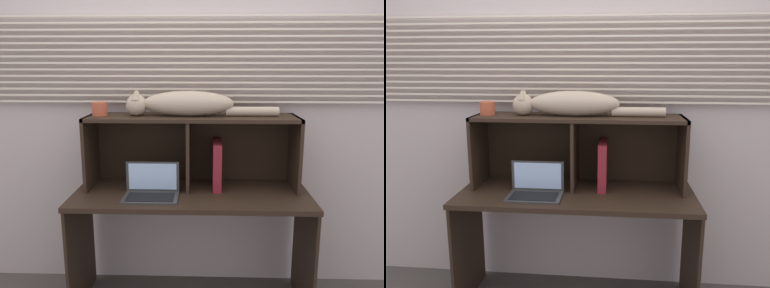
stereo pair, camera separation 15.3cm
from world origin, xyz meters
TOP-DOWN VIEW (x-y plane):
  - back_panel_with_blinds at (0.00, 0.55)m, footprint 4.40×0.08m
  - desk at (0.00, 0.22)m, footprint 1.44×0.58m
  - hutch_shelf_unit at (-0.00, 0.37)m, footprint 1.31×0.33m
  - cat at (-0.05, 0.34)m, footprint 0.94×0.17m
  - laptop at (-0.24, 0.14)m, footprint 0.32×0.22m
  - binder_upright at (0.16, 0.34)m, footprint 0.05×0.27m
  - book_stack at (-0.22, 0.34)m, footprint 0.15×0.25m
  - small_basket at (-0.57, 0.34)m, footprint 0.09×0.09m

SIDE VIEW (x-z plane):
  - desk at x=0.00m, z-range 0.23..0.99m
  - book_stack at x=-0.22m, z-range 0.76..0.82m
  - laptop at x=-0.24m, z-range 0.70..0.90m
  - binder_upright at x=0.16m, z-range 0.76..1.06m
  - hutch_shelf_unit at x=0.00m, z-range 0.85..1.31m
  - back_panel_with_blinds at x=0.00m, z-range 0.01..2.51m
  - small_basket at x=-0.57m, z-range 1.22..1.30m
  - cat at x=-0.05m, z-range 1.21..1.37m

